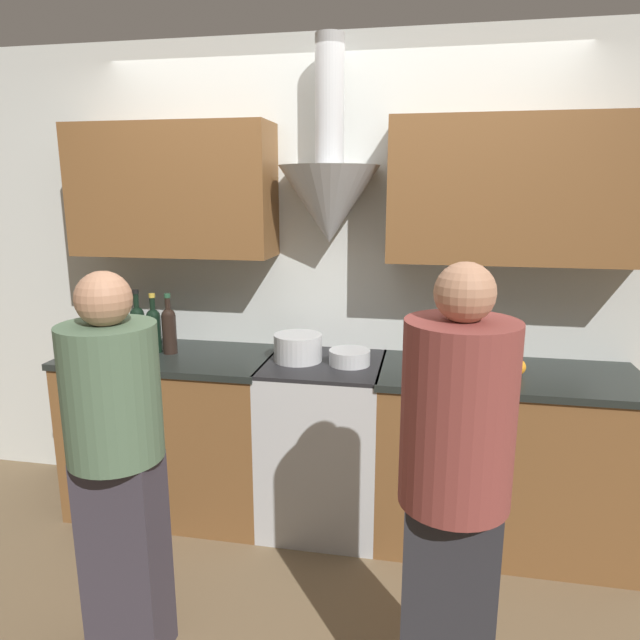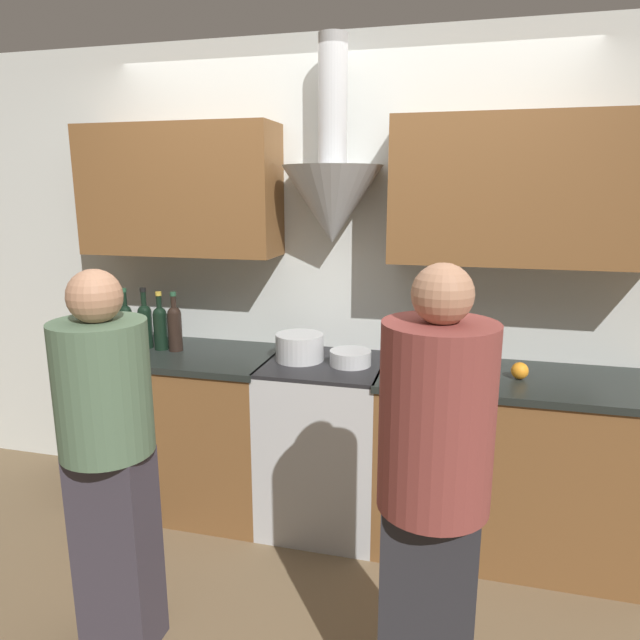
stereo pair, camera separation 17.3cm
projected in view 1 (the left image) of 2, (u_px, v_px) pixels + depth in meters
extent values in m
plane|color=brown|center=(311.00, 558.00, 2.87)|extent=(12.00, 12.00, 0.00)
cube|color=silver|center=(334.00, 281.00, 3.22)|extent=(8.40, 0.06, 2.60)
cone|color=#B7BABC|center=(329.00, 204.00, 2.96)|extent=(0.52, 0.52, 0.39)
cylinder|color=#B7BABC|center=(330.00, 101.00, 2.84)|extent=(0.15, 0.15, 0.62)
cube|color=brown|center=(173.00, 191.00, 3.09)|extent=(1.11, 0.32, 0.70)
cube|color=brown|center=(520.00, 191.00, 2.76)|extent=(1.26, 0.32, 0.70)
cube|color=brown|center=(175.00, 434.00, 3.25)|extent=(1.11, 0.60, 0.89)
cube|color=black|center=(170.00, 357.00, 3.15)|extent=(1.13, 0.62, 0.03)
cube|color=brown|center=(503.00, 462.00, 2.92)|extent=(1.26, 0.60, 0.89)
cube|color=black|center=(510.00, 376.00, 2.82)|extent=(1.29, 0.62, 0.03)
cube|color=#B7BABC|center=(323.00, 445.00, 3.09)|extent=(0.62, 0.60, 0.90)
cube|color=black|center=(313.00, 477.00, 2.82)|extent=(0.43, 0.01, 0.41)
cube|color=black|center=(324.00, 364.00, 2.99)|extent=(0.62, 0.60, 0.02)
cube|color=#B7BABC|center=(332.00, 360.00, 3.26)|extent=(0.62, 0.06, 0.10)
cylinder|color=black|center=(92.00, 331.00, 3.23)|extent=(0.08, 0.08, 0.20)
sphere|color=black|center=(91.00, 314.00, 3.21)|extent=(0.07, 0.07, 0.07)
cylinder|color=black|center=(90.00, 303.00, 3.19)|extent=(0.03, 0.03, 0.09)
cylinder|color=black|center=(89.00, 293.00, 3.18)|extent=(0.03, 0.03, 0.02)
cylinder|color=black|center=(105.00, 332.00, 3.20)|extent=(0.08, 0.08, 0.21)
sphere|color=black|center=(103.00, 314.00, 3.18)|extent=(0.07, 0.07, 0.07)
cylinder|color=black|center=(102.00, 303.00, 3.16)|extent=(0.03, 0.03, 0.09)
cylinder|color=black|center=(101.00, 293.00, 3.15)|extent=(0.03, 0.03, 0.02)
cylinder|color=black|center=(119.00, 332.00, 3.18)|extent=(0.07, 0.07, 0.21)
sphere|color=black|center=(117.00, 314.00, 3.15)|extent=(0.07, 0.07, 0.07)
cylinder|color=black|center=(116.00, 303.00, 3.14)|extent=(0.03, 0.03, 0.09)
cylinder|color=#234C33|center=(115.00, 292.00, 3.13)|extent=(0.03, 0.03, 0.02)
cylinder|color=black|center=(138.00, 332.00, 3.18)|extent=(0.08, 0.08, 0.21)
sphere|color=black|center=(137.00, 314.00, 3.16)|extent=(0.08, 0.08, 0.08)
cylinder|color=black|center=(136.00, 302.00, 3.14)|extent=(0.03, 0.03, 0.10)
cylinder|color=black|center=(135.00, 292.00, 3.13)|extent=(0.03, 0.03, 0.02)
cylinder|color=black|center=(154.00, 334.00, 3.15)|extent=(0.08, 0.08, 0.21)
sphere|color=black|center=(153.00, 316.00, 3.13)|extent=(0.08, 0.08, 0.08)
cylinder|color=black|center=(152.00, 305.00, 3.12)|extent=(0.03, 0.03, 0.09)
cylinder|color=gold|center=(152.00, 296.00, 3.10)|extent=(0.03, 0.03, 0.02)
cylinder|color=black|center=(169.00, 334.00, 3.13)|extent=(0.08, 0.08, 0.21)
sphere|color=black|center=(168.00, 315.00, 3.11)|extent=(0.08, 0.08, 0.08)
cylinder|color=black|center=(168.00, 305.00, 3.09)|extent=(0.03, 0.03, 0.08)
cylinder|color=#234C33|center=(167.00, 296.00, 3.08)|extent=(0.03, 0.03, 0.02)
cylinder|color=#B7BABC|center=(298.00, 347.00, 3.00)|extent=(0.25, 0.25, 0.14)
cylinder|color=#B7BABC|center=(350.00, 357.00, 2.95)|extent=(0.21, 0.21, 0.08)
sphere|color=orange|center=(517.00, 367.00, 2.78)|extent=(0.08, 0.08, 0.08)
cube|color=silver|center=(462.00, 372.00, 2.81)|extent=(0.17, 0.05, 0.01)
cube|color=black|center=(434.00, 370.00, 2.85)|extent=(0.11, 0.03, 0.01)
cube|color=#38333D|center=(126.00, 556.00, 2.21)|extent=(0.30, 0.19, 0.84)
cylinder|color=#4C664C|center=(112.00, 392.00, 2.06)|extent=(0.35, 0.35, 0.51)
sphere|color=#AD7A5B|center=(103.00, 299.00, 1.98)|extent=(0.20, 0.20, 0.20)
cube|color=#28282D|center=(446.00, 613.00, 1.92)|extent=(0.30, 0.19, 0.84)
cylinder|color=brown|center=(458.00, 414.00, 1.76)|extent=(0.35, 0.35, 0.59)
sphere|color=#AD7A5B|center=(465.00, 293.00, 1.67)|extent=(0.18, 0.18, 0.18)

